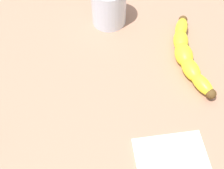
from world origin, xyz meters
The scene contains 4 objects.
wooden_tabletop centered at (0.00, 0.00, 1.50)cm, with size 120.00×120.00×3.00cm, color #A2735A.
banana centered at (-17.53, -8.52, 4.88)cm, with size 10.62×21.70×3.77cm.
smoothie_glass centered at (1.80, -16.53, 7.42)cm, with size 8.09×8.09×9.27cm.
folded_napkin centered at (-18.07, 16.52, 3.30)cm, with size 12.66×12.66×0.60cm, color white.
Camera 1 is at (-11.88, 36.08, 53.56)cm, focal length 47.85 mm.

